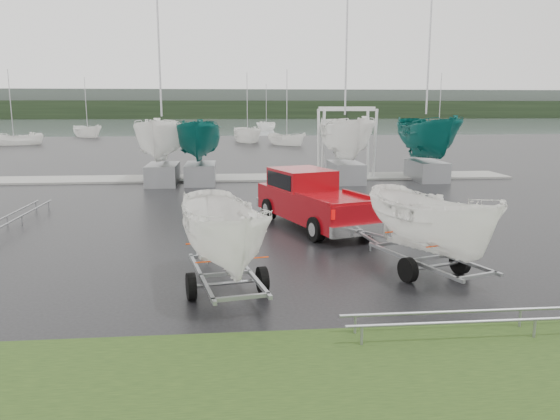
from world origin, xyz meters
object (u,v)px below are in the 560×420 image
object	(u,v)px
trailer_parked	(224,173)
boat_hoist	(346,132)
trailer_hitched	(434,168)
pickup_truck	(311,197)

from	to	relation	value
trailer_parked	boat_hoist	world-z (taller)	trailer_parked
trailer_hitched	boat_hoist	world-z (taller)	trailer_hitched
trailer_hitched	trailer_parked	xyz separation A→B (m)	(-5.02, -0.82, 0.04)
pickup_truck	boat_hoist	xyz separation A→B (m)	(4.06, 12.91, 1.66)
pickup_truck	trailer_hitched	bearing A→B (deg)	-90.00
trailer_hitched	trailer_parked	bearing A→B (deg)	170.57
trailer_parked	pickup_truck	bearing A→B (deg)	55.57
trailer_parked	boat_hoist	xyz separation A→B (m)	(7.03, 19.79, -0.05)
trailer_hitched	pickup_truck	bearing A→B (deg)	90.00
pickup_truck	boat_hoist	distance (m)	13.64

